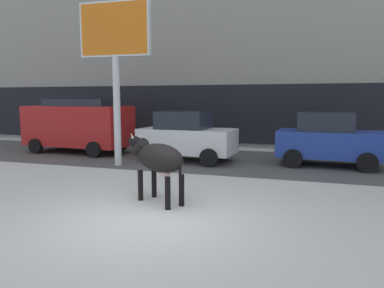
% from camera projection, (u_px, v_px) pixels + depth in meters
% --- Properties ---
extents(ground_plane, '(120.00, 120.00, 0.00)m').
position_uv_depth(ground_plane, '(148.00, 219.00, 7.01)').
color(ground_plane, silver).
extents(road_strip, '(60.00, 5.60, 0.01)m').
position_uv_depth(road_strip, '(227.00, 160.00, 13.75)').
color(road_strip, '#514F4C').
rests_on(road_strip, ground).
extents(building_facade, '(44.00, 6.10, 13.00)m').
position_uv_depth(building_facade, '(256.00, 21.00, 19.52)').
color(building_facade, gray).
rests_on(building_facade, ground).
extents(cow_black, '(1.86, 1.28, 1.54)m').
position_uv_depth(cow_black, '(158.00, 159.00, 8.05)').
color(cow_black, black).
rests_on(cow_black, ground).
extents(billboard, '(2.53, 0.32, 5.56)m').
position_uv_depth(billboard, '(115.00, 39.00, 12.20)').
color(billboard, silver).
rests_on(billboard, ground).
extents(car_red_van, '(4.70, 2.33, 2.32)m').
position_uv_depth(car_red_van, '(79.00, 124.00, 15.69)').
color(car_red_van, red).
rests_on(car_red_van, ground).
extents(car_white_hatchback, '(3.59, 2.09, 1.86)m').
position_uv_depth(car_white_hatchback, '(187.00, 136.00, 13.53)').
color(car_white_hatchback, white).
rests_on(car_white_hatchback, ground).
extents(car_blue_hatchback, '(3.59, 2.09, 1.86)m').
position_uv_depth(car_blue_hatchback, '(329.00, 139.00, 12.54)').
color(car_blue_hatchback, '#233D9E').
rests_on(car_blue_hatchback, ground).
extents(pedestrian_near_billboard, '(0.36, 0.24, 1.73)m').
position_uv_depth(pedestrian_near_billboard, '(64.00, 125.00, 19.80)').
color(pedestrian_near_billboard, '#282833').
rests_on(pedestrian_near_billboard, ground).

